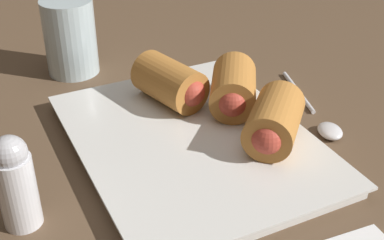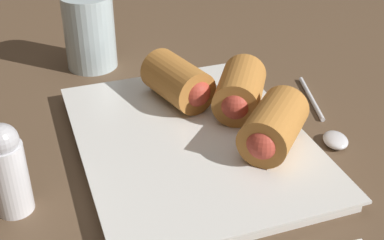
# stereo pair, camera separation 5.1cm
# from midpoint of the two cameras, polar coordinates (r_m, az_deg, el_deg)

# --- Properties ---
(table_surface) EXTENTS (1.80, 1.40, 0.02)m
(table_surface) POSITION_cam_midpoint_polar(r_m,az_deg,el_deg) (0.54, 4.88, -4.00)
(table_surface) COLOR brown
(table_surface) RESTS_ON ground
(serving_plate) EXTENTS (0.28, 0.22, 0.01)m
(serving_plate) POSITION_cam_midpoint_polar(r_m,az_deg,el_deg) (0.53, 2.77, -2.51)
(serving_plate) COLOR silver
(serving_plate) RESTS_ON table_surface
(roll_front_left) EXTENTS (0.09, 0.09, 0.05)m
(roll_front_left) POSITION_cam_midpoint_polar(r_m,az_deg,el_deg) (0.50, 11.48, -0.91)
(roll_front_left) COLOR #B77533
(roll_front_left) RESTS_ON serving_plate
(roll_front_right) EXTENTS (0.09, 0.07, 0.05)m
(roll_front_right) POSITION_cam_midpoint_polar(r_m,az_deg,el_deg) (0.57, 1.24, 3.95)
(roll_front_right) COLOR #B77533
(roll_front_right) RESTS_ON serving_plate
(roll_back_left) EXTENTS (0.09, 0.08, 0.05)m
(roll_back_left) POSITION_cam_midpoint_polar(r_m,az_deg,el_deg) (0.56, 7.70, 2.95)
(roll_back_left) COLOR #B77533
(roll_back_left) RESTS_ON serving_plate
(spoon) EXTENTS (0.15, 0.05, 0.01)m
(spoon) POSITION_cam_midpoint_polar(r_m,az_deg,el_deg) (0.58, 16.94, -1.08)
(spoon) COLOR silver
(spoon) RESTS_ON table_surface
(drinking_glass) EXTENTS (0.06, 0.06, 0.09)m
(drinking_glass) POSITION_cam_midpoint_polar(r_m,az_deg,el_deg) (0.68, -8.77, 9.24)
(drinking_glass) COLOR silver
(drinking_glass) RESTS_ON table_surface
(salt_shaker) EXTENTS (0.03, 0.03, 0.08)m
(salt_shaker) POSITION_cam_midpoint_polar(r_m,az_deg,el_deg) (0.45, -16.07, -5.16)
(salt_shaker) COLOR silver
(salt_shaker) RESTS_ON table_surface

